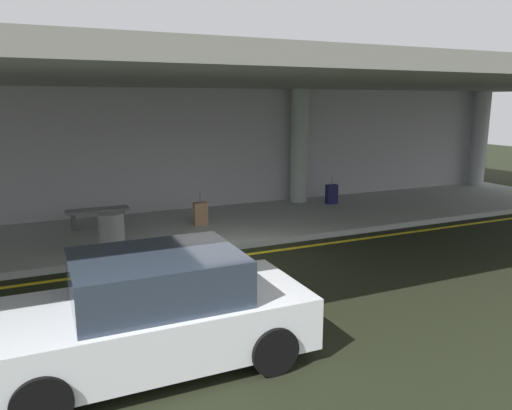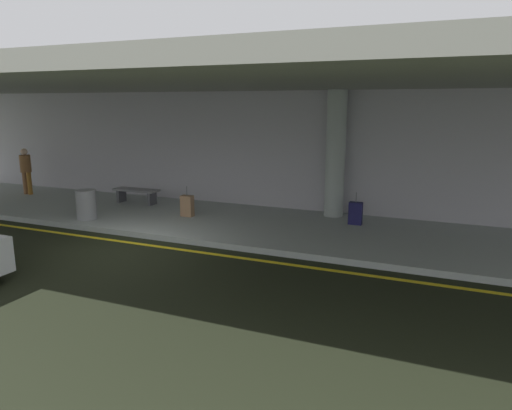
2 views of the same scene
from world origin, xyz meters
name	(u,v)px [view 1 (image 1 of 2)]	position (x,y,z in m)	size (l,w,h in m)	color
ground_plane	(243,264)	(0.00, 0.00, 0.00)	(60.00, 60.00, 0.00)	black
sidewalk	(199,227)	(0.00, 3.10, 0.07)	(26.00, 4.20, 0.15)	#A3ABA9
lane_stripe_yellow	(233,256)	(0.00, 0.57, 0.00)	(26.00, 0.14, 0.01)	yellow
support_column_far_left	(299,146)	(4.00, 4.78, 1.97)	(0.56, 0.56, 3.65)	#A5AFAA
support_column_left_mid	(478,139)	(12.00, 4.78, 1.97)	(0.56, 0.56, 3.65)	#A9ADB0
ceiling_overhang	(201,79)	(0.00, 2.60, 3.95)	(28.00, 13.20, 0.30)	gray
terminal_back_wall	(175,152)	(0.00, 5.35, 1.90)	(26.00, 0.30, 3.80)	#B0ADB6
car_white	(153,313)	(-2.63, -3.26, 0.71)	(4.10, 1.92, 1.50)	white
suitcase_upright_primary	(332,194)	(4.80, 4.01, 0.46)	(0.36, 0.22, 0.90)	#1A194A
suitcase_upright_secondary	(200,214)	(0.03, 3.04, 0.46)	(0.36, 0.22, 0.90)	#9B7350
bench_metal	(98,214)	(-2.49, 3.98, 0.50)	(1.60, 0.50, 0.48)	slate
trash_bin_steel	(112,232)	(-2.47, 1.63, 0.57)	(0.56, 0.56, 0.85)	gray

